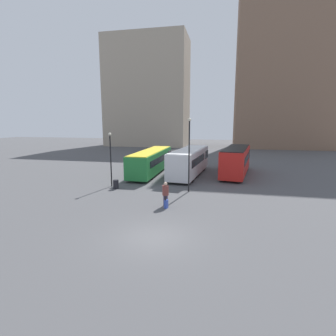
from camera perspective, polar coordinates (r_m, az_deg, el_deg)
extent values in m
plane|color=#4C4C4F|center=(14.89, -3.08, -14.79)|extent=(160.00, 160.00, 0.00)
cube|color=tan|center=(70.87, -4.42, 16.02)|extent=(20.56, 11.78, 27.21)
cube|color=#7F604C|center=(70.75, 24.58, 21.99)|extent=(22.31, 11.11, 43.77)
cube|color=#237A38|center=(32.24, -3.65, 1.54)|extent=(2.49, 12.08, 2.43)
cube|color=black|center=(36.95, -1.58, 3.12)|extent=(2.52, 2.21, 0.92)
cube|color=black|center=(31.16, -4.19, 1.80)|extent=(2.52, 7.73, 0.73)
cube|color=yellow|center=(32.08, -3.67, 3.76)|extent=(2.29, 11.83, 0.08)
cylinder|color=black|center=(35.97, -2.02, 0.83)|extent=(2.38, 0.94, 0.94)
cylinder|color=black|center=(28.89, -5.63, -1.52)|extent=(2.38, 0.94, 0.94)
cube|color=silver|center=(30.83, 4.69, 1.46)|extent=(3.64, 11.07, 2.74)
cube|color=black|center=(35.10, 6.36, 3.05)|extent=(2.78, 2.25, 1.04)
cube|color=black|center=(29.84, 4.27, 1.84)|extent=(3.28, 7.18, 0.82)
cube|color=white|center=(30.65, 4.72, 4.07)|extent=(3.42, 10.84, 0.08)
cylinder|color=black|center=(34.26, 5.95, 0.37)|extent=(2.54, 1.25, 1.00)
cylinder|color=black|center=(27.82, 3.06, -1.87)|extent=(2.54, 1.25, 1.00)
cube|color=red|center=(32.03, 14.57, 1.60)|extent=(3.93, 10.19, 2.91)
cube|color=black|center=(36.00, 15.28, 3.06)|extent=(2.79, 2.18, 1.10)
cube|color=black|center=(31.09, 14.43, 2.04)|extent=(3.44, 6.66, 0.87)
cube|color=black|center=(31.85, 14.69, 4.26)|extent=(3.70, 9.97, 0.08)
cylinder|color=black|center=(35.25, 15.01, 0.29)|extent=(2.52, 1.27, 0.93)
cylinder|color=black|center=(29.22, 13.83, -1.64)|extent=(2.52, 1.27, 0.93)
cylinder|color=#382D4C|center=(19.79, -0.78, -7.07)|extent=(0.19, 0.19, 0.84)
cylinder|color=#382D4C|center=(19.72, -0.30, -7.13)|extent=(0.19, 0.19, 0.84)
cylinder|color=brown|center=(19.54, -0.54, -4.89)|extent=(0.56, 0.56, 0.73)
sphere|color=beige|center=(19.42, -0.55, -3.46)|extent=(0.27, 0.27, 0.27)
cube|color=#334CB2|center=(19.30, -0.41, -7.83)|extent=(0.28, 0.34, 0.64)
cube|color=black|center=(19.07, -0.54, -6.60)|extent=(0.12, 0.05, 0.29)
cylinder|color=black|center=(25.83, -12.34, 1.48)|extent=(0.12, 0.12, 4.99)
sphere|color=beige|center=(25.58, -12.56, 7.20)|extent=(0.28, 0.28, 0.28)
cylinder|color=black|center=(23.20, 4.60, 2.40)|extent=(0.12, 0.12, 6.33)
sphere|color=beige|center=(23.00, 4.71, 10.45)|extent=(0.28, 0.28, 0.28)
cylinder|color=black|center=(25.23, -11.28, -3.48)|extent=(0.52, 0.52, 0.85)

